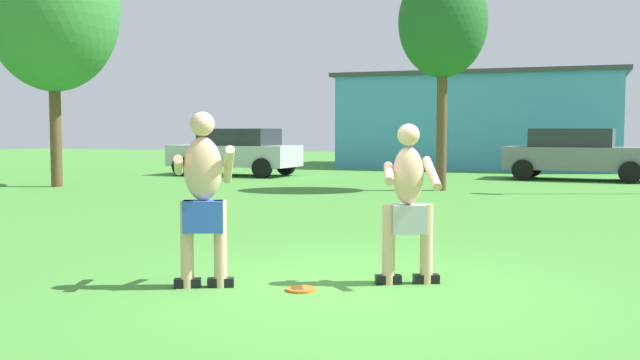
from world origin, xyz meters
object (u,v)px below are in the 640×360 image
at_px(car_gray_near_post, 576,153).
at_px(player_in_gray, 408,201).
at_px(frisbee, 301,289).
at_px(tree_behind_players, 443,23).
at_px(car_silver_mid_lot, 236,151).
at_px(player_near, 203,195).
at_px(tree_left_field, 53,9).

bearing_deg(car_gray_near_post, player_in_gray, -95.05).
xyz_separation_m(frisbee, tree_behind_players, (-0.86, 11.83, 4.20)).
bearing_deg(tree_behind_players, car_silver_mid_lot, 155.12).
bearing_deg(frisbee, car_gray_near_post, 82.18).
bearing_deg(frisbee, player_near, -169.13).
relative_size(car_gray_near_post, tree_behind_players, 0.79).
distance_m(tree_left_field, tree_behind_players, 10.32).
xyz_separation_m(tree_left_field, tree_behind_players, (10.02, 2.40, -0.55)).
distance_m(frisbee, car_gray_near_post, 17.23).
relative_size(car_gray_near_post, tree_left_field, 0.64).
bearing_deg(frisbee, tree_left_field, 139.06).
relative_size(frisbee, tree_behind_players, 0.05).
bearing_deg(player_in_gray, tree_behind_players, 98.89).
height_order(player_near, tree_left_field, tree_left_field).
distance_m(player_in_gray, tree_left_field, 15.20).
height_order(frisbee, car_gray_near_post, car_gray_near_post).
distance_m(player_near, player_in_gray, 2.04).
bearing_deg(player_in_gray, player_near, -155.54).
bearing_deg(tree_behind_players, player_in_gray, -81.11).
relative_size(tree_left_field, tree_behind_players, 1.24).
distance_m(player_near, car_silver_mid_lot, 17.26).
relative_size(player_in_gray, car_gray_near_post, 0.36).
distance_m(car_silver_mid_lot, tree_left_field, 7.51).
relative_size(player_in_gray, car_silver_mid_lot, 0.37).
xyz_separation_m(player_in_gray, car_silver_mid_lot, (-9.36, 14.70, -0.02)).
bearing_deg(car_gray_near_post, frisbee, -97.82).
relative_size(player_near, tree_left_field, 0.25).
bearing_deg(car_gray_near_post, tree_left_field, -150.07).
bearing_deg(tree_behind_players, frisbee, -85.87).
relative_size(car_silver_mid_lot, tree_left_field, 0.63).
height_order(car_gray_near_post, tree_behind_players, tree_behind_players).
xyz_separation_m(car_gray_near_post, tree_left_field, (-13.22, -7.61, 3.93)).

